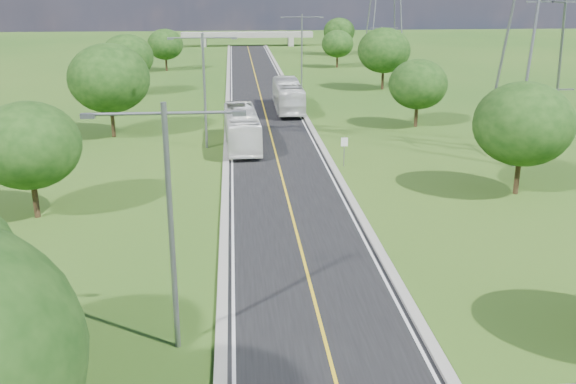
% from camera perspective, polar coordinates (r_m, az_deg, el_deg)
% --- Properties ---
extents(ground, '(260.00, 260.00, 0.00)m').
position_cam_1_polar(ground, '(72.56, -2.04, 6.95)').
color(ground, '#224D15').
rests_on(ground, ground).
extents(road, '(8.00, 150.00, 0.06)m').
position_cam_1_polar(road, '(78.45, -2.26, 7.82)').
color(road, black).
rests_on(road, ground).
extents(curb_left, '(0.50, 150.00, 0.22)m').
position_cam_1_polar(curb_left, '(78.36, -5.40, 7.81)').
color(curb_left, gray).
rests_on(curb_left, ground).
extents(curb_right, '(0.50, 150.00, 0.22)m').
position_cam_1_polar(curb_right, '(78.74, 0.86, 7.93)').
color(curb_right, gray).
rests_on(curb_right, ground).
extents(speed_limit_sign, '(0.55, 0.09, 2.40)m').
position_cam_1_polar(speed_limit_sign, '(51.39, 5.02, 4.02)').
color(speed_limit_sign, slate).
rests_on(speed_limit_sign, ground).
extents(overpass, '(30.00, 3.00, 3.20)m').
position_cam_1_polar(overpass, '(151.59, -3.64, 13.71)').
color(overpass, gray).
rests_on(overpass, ground).
extents(streetlight_near_left, '(5.90, 0.25, 10.00)m').
position_cam_1_polar(streetlight_near_left, '(24.62, -10.46, -1.48)').
color(streetlight_near_left, slate).
rests_on(streetlight_near_left, ground).
extents(streetlight_mid_left, '(5.90, 0.25, 10.00)m').
position_cam_1_polar(streetlight_mid_left, '(56.74, -7.47, 9.76)').
color(streetlight_mid_left, slate).
rests_on(streetlight_mid_left, ground).
extents(streetlight_far_right, '(5.90, 0.25, 10.00)m').
position_cam_1_polar(streetlight_far_right, '(89.97, 1.24, 12.96)').
color(streetlight_far_right, slate).
rests_on(streetlight_far_right, ground).
extents(tree_lb, '(6.30, 6.30, 7.33)m').
position_cam_1_polar(tree_lb, '(42.13, -22.06, 3.86)').
color(tree_lb, black).
rests_on(tree_lb, ground).
extents(tree_lc, '(7.56, 7.56, 8.79)m').
position_cam_1_polar(tree_lc, '(62.75, -15.62, 9.71)').
color(tree_lc, black).
rests_on(tree_lc, ground).
extents(tree_ld, '(6.72, 6.72, 7.82)m').
position_cam_1_polar(tree_ld, '(86.65, -14.11, 11.58)').
color(tree_ld, black).
rests_on(tree_ld, ground).
extents(tree_le, '(5.88, 5.88, 6.84)m').
position_cam_1_polar(tree_le, '(110.09, -10.86, 12.77)').
color(tree_le, black).
rests_on(tree_le, ground).
extents(tree_rb, '(6.72, 6.72, 7.82)m').
position_cam_1_polar(tree_rb, '(46.39, 20.18, 5.69)').
color(tree_rb, black).
rests_on(tree_rb, ground).
extents(tree_rc, '(5.88, 5.88, 6.84)m').
position_cam_1_polar(tree_rc, '(66.47, 11.49, 9.37)').
color(tree_rc, black).
rests_on(tree_rc, ground).
extents(tree_rd, '(7.14, 7.14, 8.30)m').
position_cam_1_polar(tree_rd, '(89.91, 8.53, 12.34)').
color(tree_rd, black).
rests_on(tree_rd, ground).
extents(tree_re, '(5.46, 5.46, 6.35)m').
position_cam_1_polar(tree_re, '(112.99, 4.42, 13.00)').
color(tree_re, black).
rests_on(tree_re, ground).
extents(tree_rf, '(6.30, 6.30, 7.33)m').
position_cam_1_polar(tree_rf, '(133.18, 4.57, 14.04)').
color(tree_rf, black).
rests_on(tree_rf, ground).
extents(bus_outbound, '(2.91, 12.21, 3.40)m').
position_cam_1_polar(bus_outbound, '(73.92, 0.00, 8.56)').
color(bus_outbound, silver).
rests_on(bus_outbound, road).
extents(bus_inbound, '(3.22, 11.89, 3.28)m').
position_cam_1_polar(bus_inbound, '(57.66, -4.14, 5.71)').
color(bus_inbound, white).
rests_on(bus_inbound, road).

